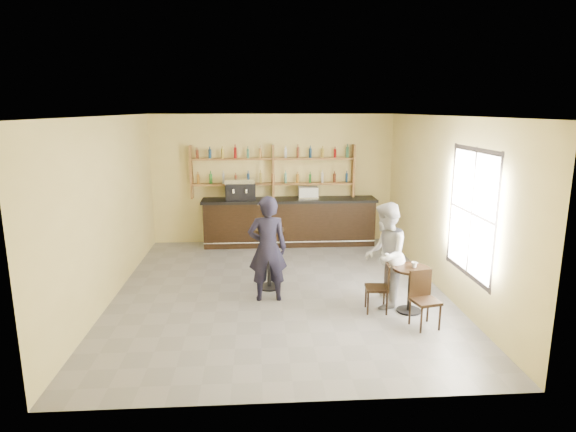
{
  "coord_description": "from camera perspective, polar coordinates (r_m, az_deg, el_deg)",
  "views": [
    {
      "loc": [
        -0.41,
        -8.45,
        3.32
      ],
      "look_at": [
        0.2,
        0.8,
        1.25
      ],
      "focal_mm": 30.0,
      "sensor_mm": 36.0,
      "label": 1
    }
  ],
  "objects": [
    {
      "name": "chair_west",
      "position": [
        8.2,
        10.46,
        -8.33
      ],
      "size": [
        0.4,
        0.4,
        0.84
      ],
      "primitive_type": null,
      "rotation": [
        0.0,
        0.0,
        -1.68
      ],
      "color": "black",
      "rests_on": "floor"
    },
    {
      "name": "pastry_case",
      "position": [
        11.84,
        2.39,
        2.78
      ],
      "size": [
        0.49,
        0.39,
        0.29
      ],
      "primitive_type": null,
      "rotation": [
        0.0,
        0.0,
        0.0
      ],
      "color": "silver",
      "rests_on": "bar_counter"
    },
    {
      "name": "wall_front",
      "position": [
        5.25,
        0.91,
        -6.53
      ],
      "size": [
        7.0,
        0.0,
        7.0
      ],
      "primitive_type": "plane",
      "rotation": [
        -1.57,
        0.0,
        0.0
      ],
      "color": "#E6D383",
      "rests_on": "floor"
    },
    {
      "name": "shelf_unit",
      "position": [
        11.92,
        -1.78,
        5.31
      ],
      "size": [
        4.0,
        0.26,
        1.4
      ],
      "primitive_type": null,
      "color": "brown",
      "rests_on": "wall_back"
    },
    {
      "name": "bar_counter",
      "position": [
        11.94,
        0.15,
        -0.67
      ],
      "size": [
        4.28,
        0.83,
        1.16
      ],
      "primitive_type": null,
      "color": "black",
      "rests_on": "floor"
    },
    {
      "name": "espresso_machine",
      "position": [
        11.76,
        -5.71,
        3.2
      ],
      "size": [
        0.76,
        0.53,
        0.51
      ],
      "primitive_type": null,
      "rotation": [
        0.0,
        0.0,
        0.1
      ],
      "color": "black",
      "rests_on": "bar_counter"
    },
    {
      "name": "man_main",
      "position": [
        8.4,
        -2.44,
        -3.89
      ],
      "size": [
        0.69,
        0.46,
        1.88
      ],
      "primitive_type": "imported",
      "rotation": [
        0.0,
        0.0,
        3.16
      ],
      "color": "black",
      "rests_on": "floor"
    },
    {
      "name": "wall_left",
      "position": [
        9.0,
        -20.43,
        0.77
      ],
      "size": [
        0.0,
        7.0,
        7.0
      ],
      "primitive_type": "plane",
      "rotation": [
        1.57,
        0.0,
        1.57
      ],
      "color": "#E6D383",
      "rests_on": "floor"
    },
    {
      "name": "ceiling",
      "position": [
        8.46,
        -1.02,
        11.78
      ],
      "size": [
        7.0,
        7.0,
        0.0
      ],
      "primitive_type": "plane",
      "rotation": [
        3.14,
        0.0,
        0.0
      ],
      "color": "white",
      "rests_on": "wall_back"
    },
    {
      "name": "patron_second",
      "position": [
        8.32,
        11.42,
        -4.57
      ],
      "size": [
        0.91,
        1.04,
        1.8
      ],
      "primitive_type": "imported",
      "rotation": [
        0.0,
        0.0,
        -1.88
      ],
      "color": "#9D9CA2",
      "rests_on": "floor"
    },
    {
      "name": "window_frame",
      "position": [
        8.16,
        20.91,
        0.31
      ],
      "size": [
        0.04,
        1.7,
        2.1
      ],
      "primitive_type": null,
      "color": "black",
      "rests_on": "wall_right"
    },
    {
      "name": "floor",
      "position": [
        9.08,
        -0.94,
        -8.85
      ],
      "size": [
        7.0,
        7.0,
        0.0
      ],
      "primitive_type": "plane",
      "color": "slate",
      "rests_on": "ground"
    },
    {
      "name": "wall_back",
      "position": [
        12.08,
        -1.79,
        4.4
      ],
      "size": [
        7.0,
        0.0,
        7.0
      ],
      "primitive_type": "plane",
      "rotation": [
        1.57,
        0.0,
        0.0
      ],
      "color": "#E6D383",
      "rests_on": "floor"
    },
    {
      "name": "donut",
      "position": [
        8.87,
        -2.24,
        -1.35
      ],
      "size": [
        0.12,
        0.12,
        0.04
      ],
      "primitive_type": "torus",
      "rotation": [
        0.0,
        0.0,
        0.06
      ],
      "color": "gold",
      "rests_on": "napkin"
    },
    {
      "name": "cup_cafe",
      "position": [
        8.19,
        14.75,
        -5.61
      ],
      "size": [
        0.11,
        0.11,
        0.09
      ],
      "primitive_type": "imported",
      "rotation": [
        0.0,
        0.0,
        0.15
      ],
      "color": "white",
      "rests_on": "cafe_table"
    },
    {
      "name": "napkin",
      "position": [
        8.89,
        -2.3,
        -1.48
      ],
      "size": [
        0.21,
        0.21,
        0.0
      ],
      "primitive_type": "cube",
      "rotation": [
        0.0,
        0.0,
        0.59
      ],
      "color": "white",
      "rests_on": "pedestal_table"
    },
    {
      "name": "window_pane",
      "position": [
        8.17,
        20.95,
        0.31
      ],
      "size": [
        0.0,
        2.0,
        2.0
      ],
      "primitive_type": "plane",
      "rotation": [
        1.57,
        0.0,
        -1.57
      ],
      "color": "white",
      "rests_on": "wall_right"
    },
    {
      "name": "cafe_table",
      "position": [
        8.32,
        14.25,
        -8.46
      ],
      "size": [
        0.65,
        0.65,
        0.77
      ],
      "primitive_type": null,
      "rotation": [
        0.0,
        0.0,
        0.06
      ],
      "color": "black",
      "rests_on": "floor"
    },
    {
      "name": "wall_right",
      "position": [
        9.27,
        17.89,
        1.28
      ],
      "size": [
        0.0,
        7.0,
        7.0
      ],
      "primitive_type": "plane",
      "rotation": [
        1.57,
        0.0,
        -1.57
      ],
      "color": "#E6D383",
      "rests_on": "floor"
    },
    {
      "name": "chair_south",
      "position": [
        7.79,
        15.99,
        -9.61
      ],
      "size": [
        0.46,
        0.46,
        0.88
      ],
      "primitive_type": null,
      "rotation": [
        0.0,
        0.0,
        0.24
      ],
      "color": "black",
      "rests_on": "floor"
    },
    {
      "name": "liquor_bottles",
      "position": [
        11.9,
        -1.79,
        6.12
      ],
      "size": [
        3.68,
        0.1,
        1.0
      ],
      "primitive_type": null,
      "color": "#8C5919",
      "rests_on": "shelf_unit"
    },
    {
      "name": "pedestal_table",
      "position": [
        9.05,
        -2.27,
        -5.05
      ],
      "size": [
        0.72,
        0.72,
        1.16
      ],
      "primitive_type": null,
      "rotation": [
        0.0,
        0.0,
        0.35
      ],
      "color": "black",
      "rests_on": "floor"
    },
    {
      "name": "cup_pedestal",
      "position": [
        8.98,
        -1.43,
        -1.03
      ],
      "size": [
        0.12,
        0.12,
        0.09
      ],
      "primitive_type": "imported",
      "rotation": [
        0.0,
        0.0,
        0.0
      ],
      "color": "white",
      "rests_on": "pedestal_table"
    }
  ]
}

